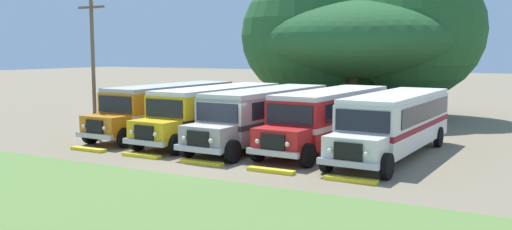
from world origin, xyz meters
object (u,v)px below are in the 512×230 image
object	(u,v)px
parked_bus_slot_2	(266,114)
parked_bus_slot_4	(395,121)
broad_shade_tree	(361,36)
utility_pole	(93,63)
parked_bus_slot_0	(169,106)
parked_bus_slot_1	(216,110)
parked_bus_slot_3	(331,116)

from	to	relation	value
parked_bus_slot_2	parked_bus_slot_4	world-z (taller)	same
broad_shade_tree	utility_pole	xyz separation A→B (m)	(-9.69, -16.93, -1.72)
parked_bus_slot_0	parked_bus_slot_4	bearing A→B (deg)	89.58
parked_bus_slot_2	parked_bus_slot_4	size ratio (longest dim) A/B	1.00
parked_bus_slot_2	broad_shade_tree	xyz separation A→B (m)	(0.39, 14.42, 4.24)
parked_bus_slot_1	broad_shade_tree	bearing A→B (deg)	168.24
parked_bus_slot_3	utility_pole	world-z (taller)	utility_pole
parked_bus_slot_0	parked_bus_slot_2	world-z (taller)	same
parked_bus_slot_4	broad_shade_tree	bearing A→B (deg)	-153.68
utility_pole	parked_bus_slot_1	bearing A→B (deg)	24.31
parked_bus_slot_2	utility_pole	bearing A→B (deg)	-72.43
parked_bus_slot_1	utility_pole	world-z (taller)	utility_pole
parked_bus_slot_0	broad_shade_tree	size ratio (longest dim) A/B	0.65
utility_pole	broad_shade_tree	bearing A→B (deg)	60.22
parked_bus_slot_0	parked_bus_slot_2	xyz separation A→B (m)	(6.61, -0.66, 0.00)
parked_bus_slot_1	broad_shade_tree	size ratio (longest dim) A/B	0.65
parked_bus_slot_1	utility_pole	size ratio (longest dim) A/B	1.41
parked_bus_slot_1	broad_shade_tree	distance (m)	15.19
parked_bus_slot_4	broad_shade_tree	xyz separation A→B (m)	(-6.19, 14.26, 4.24)
parked_bus_slot_3	parked_bus_slot_4	world-z (taller)	same
parked_bus_slot_0	utility_pole	world-z (taller)	utility_pole
parked_bus_slot_0	utility_pole	bearing A→B (deg)	-38.54
parked_bus_slot_1	broad_shade_tree	world-z (taller)	broad_shade_tree
parked_bus_slot_3	parked_bus_slot_4	size ratio (longest dim) A/B	1.00
parked_bus_slot_0	parked_bus_slot_4	xyz separation A→B (m)	(13.19, -0.50, 0.00)
parked_bus_slot_2	parked_bus_slot_4	xyz separation A→B (m)	(6.58, 0.16, 0.00)
parked_bus_slot_1	parked_bus_slot_0	bearing A→B (deg)	-94.18
parked_bus_slot_3	broad_shade_tree	distance (m)	14.59
parked_bus_slot_1	parked_bus_slot_3	distance (m)	6.40
parked_bus_slot_2	broad_shade_tree	bearing A→B (deg)	-179.08
parked_bus_slot_3	broad_shade_tree	xyz separation A→B (m)	(-2.84, 13.67, 4.24)
parked_bus_slot_2	utility_pole	xyz separation A→B (m)	(-9.30, -2.51, 2.52)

